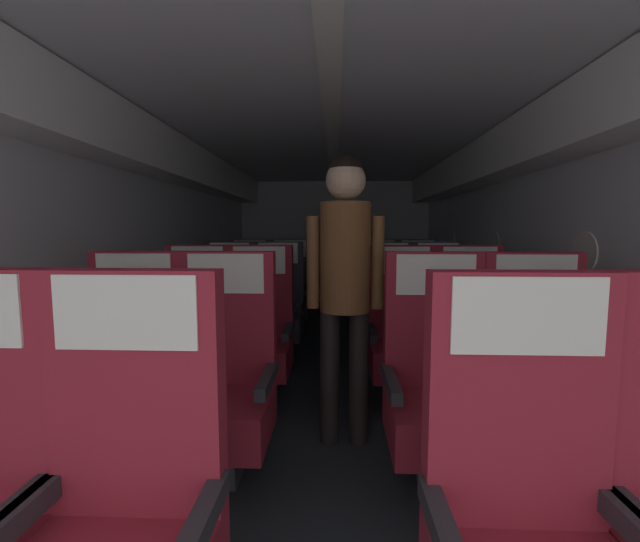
{
  "coord_description": "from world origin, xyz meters",
  "views": [
    {
      "loc": [
        0.04,
        0.32,
        1.22
      ],
      "look_at": [
        -0.15,
        4.78,
        0.78
      ],
      "focal_mm": 22.81,
      "sensor_mm": 36.0,
      "label": 1
    }
  ],
  "objects_px": {
    "seat_a_left_aisle": "(118,528)",
    "seat_c_right_window": "(403,337)",
    "seat_c_left_window": "(196,334)",
    "seat_c_right_aisle": "(471,337)",
    "seat_d_left_aisle": "(277,310)",
    "seat_e_right_window": "(378,295)",
    "seat_b_left_aisle": "(224,384)",
    "seat_d_right_window": "(388,311)",
    "seat_d_right_aisle": "(439,311)",
    "flight_attendant": "(345,269)",
    "seat_e_left_aisle": "(289,294)",
    "seat_e_left_window": "(249,294)",
    "seat_a_right_window": "(533,542)",
    "seat_b_right_aisle": "(539,390)",
    "seat_b_right_window": "(437,389)",
    "seat_c_left_aisle": "(258,335)",
    "seat_d_left_window": "(229,310)",
    "seat_e_right_aisle": "(418,295)",
    "seat_b_left_window": "(130,383)"
  },
  "relations": [
    {
      "from": "seat_a_left_aisle",
      "to": "seat_d_right_aisle",
      "type": "distance_m",
      "value": 3.27
    },
    {
      "from": "seat_a_right_window",
      "to": "seat_e_left_aisle",
      "type": "distance_m",
      "value": 3.98
    },
    {
      "from": "seat_b_right_aisle",
      "to": "seat_d_right_aisle",
      "type": "height_order",
      "value": "same"
    },
    {
      "from": "seat_d_right_window",
      "to": "seat_e_left_aisle",
      "type": "xyz_separation_m",
      "value": [
        -1.05,
        0.96,
        0.0
      ]
    },
    {
      "from": "seat_e_left_aisle",
      "to": "seat_e_left_window",
      "type": "bearing_deg",
      "value": -179.66
    },
    {
      "from": "seat_b_right_aisle",
      "to": "seat_c_right_window",
      "type": "relative_size",
      "value": 1.0
    },
    {
      "from": "seat_a_right_window",
      "to": "seat_c_right_aisle",
      "type": "relative_size",
      "value": 1.0
    },
    {
      "from": "seat_a_right_window",
      "to": "flight_attendant",
      "type": "bearing_deg",
      "value": 108.28
    },
    {
      "from": "seat_b_left_aisle",
      "to": "seat_e_right_window",
      "type": "distance_m",
      "value": 3.04
    },
    {
      "from": "seat_b_left_aisle",
      "to": "seat_c_left_aisle",
      "type": "xyz_separation_m",
      "value": [
        -0.01,
        0.95,
        0.0
      ]
    },
    {
      "from": "seat_b_left_window",
      "to": "seat_e_left_aisle",
      "type": "relative_size",
      "value": 1.0
    },
    {
      "from": "seat_a_right_window",
      "to": "seat_b_right_window",
      "type": "distance_m",
      "value": 0.97
    },
    {
      "from": "seat_a_left_aisle",
      "to": "seat_c_right_aisle",
      "type": "height_order",
      "value": "same"
    },
    {
      "from": "seat_c_right_window",
      "to": "seat_d_left_aisle",
      "type": "distance_m",
      "value": 1.42
    },
    {
      "from": "seat_d_left_window",
      "to": "seat_e_right_window",
      "type": "xyz_separation_m",
      "value": [
        1.53,
        0.97,
        0.0
      ]
    },
    {
      "from": "seat_a_right_window",
      "to": "seat_b_left_window",
      "type": "relative_size",
      "value": 1.0
    },
    {
      "from": "seat_b_right_aisle",
      "to": "seat_d_left_window",
      "type": "distance_m",
      "value": 2.76
    },
    {
      "from": "seat_b_left_aisle",
      "to": "seat_c_left_aisle",
      "type": "bearing_deg",
      "value": 90.63
    },
    {
      "from": "seat_c_right_aisle",
      "to": "seat_d_right_window",
      "type": "distance_m",
      "value": 1.06
    },
    {
      "from": "seat_b_right_window",
      "to": "seat_c_left_aisle",
      "type": "bearing_deg",
      "value": 137.73
    },
    {
      "from": "seat_b_right_aisle",
      "to": "seat_e_left_window",
      "type": "bearing_deg",
      "value": 125.13
    },
    {
      "from": "seat_c_left_aisle",
      "to": "seat_b_right_window",
      "type": "bearing_deg",
      "value": -42.27
    },
    {
      "from": "seat_d_right_aisle",
      "to": "flight_attendant",
      "type": "bearing_deg",
      "value": -120.35
    },
    {
      "from": "seat_b_right_window",
      "to": "seat_e_left_window",
      "type": "bearing_deg",
      "value": 118.11
    },
    {
      "from": "seat_b_right_aisle",
      "to": "flight_attendant",
      "type": "distance_m",
      "value": 1.12
    },
    {
      "from": "seat_d_left_aisle",
      "to": "seat_e_left_window",
      "type": "bearing_deg",
      "value": 116.81
    },
    {
      "from": "seat_e_left_aisle",
      "to": "seat_b_left_window",
      "type": "bearing_deg",
      "value": -99.34
    },
    {
      "from": "seat_d_right_window",
      "to": "seat_d_left_aisle",
      "type": "bearing_deg",
      "value": 179.69
    },
    {
      "from": "seat_d_left_aisle",
      "to": "seat_e_right_window",
      "type": "height_order",
      "value": "same"
    },
    {
      "from": "seat_e_left_aisle",
      "to": "seat_d_left_window",
      "type": "bearing_deg",
      "value": -116.22
    },
    {
      "from": "seat_b_left_aisle",
      "to": "seat_d_right_window",
      "type": "bearing_deg",
      "value": 61.11
    },
    {
      "from": "seat_c_right_aisle",
      "to": "flight_attendant",
      "type": "xyz_separation_m",
      "value": [
        -0.91,
        -0.62,
        0.55
      ]
    },
    {
      "from": "seat_a_left_aisle",
      "to": "seat_c_right_window",
      "type": "bearing_deg",
      "value": 61.72
    },
    {
      "from": "seat_c_left_window",
      "to": "seat_c_right_aisle",
      "type": "relative_size",
      "value": 1.0
    },
    {
      "from": "seat_e_right_aisle",
      "to": "seat_e_right_window",
      "type": "xyz_separation_m",
      "value": [
        -0.47,
        -0.0,
        0.0
      ]
    },
    {
      "from": "seat_e_right_window",
      "to": "flight_attendant",
      "type": "bearing_deg",
      "value": -100.07
    },
    {
      "from": "seat_e_left_window",
      "to": "flight_attendant",
      "type": "bearing_deg",
      "value": -66.53
    },
    {
      "from": "seat_c_right_aisle",
      "to": "flight_attendant",
      "type": "bearing_deg",
      "value": -145.9
    },
    {
      "from": "seat_a_left_aisle",
      "to": "seat_c_left_window",
      "type": "xyz_separation_m",
      "value": [
        -0.48,
        1.94,
        0.0
      ]
    },
    {
      "from": "seat_c_left_window",
      "to": "seat_e_left_window",
      "type": "distance_m",
      "value": 1.9
    },
    {
      "from": "seat_b_right_aisle",
      "to": "seat_d_right_window",
      "type": "height_order",
      "value": "same"
    },
    {
      "from": "seat_c_right_aisle",
      "to": "seat_b_right_window",
      "type": "bearing_deg",
      "value": -116.25
    },
    {
      "from": "seat_b_right_aisle",
      "to": "seat_a_left_aisle",
      "type": "bearing_deg",
      "value": -147.5
    },
    {
      "from": "seat_a_left_aisle",
      "to": "seat_e_left_aisle",
      "type": "bearing_deg",
      "value": 90.07
    },
    {
      "from": "seat_d_right_window",
      "to": "seat_e_right_window",
      "type": "relative_size",
      "value": 1.0
    },
    {
      "from": "seat_e_left_aisle",
      "to": "seat_a_right_window",
      "type": "bearing_deg",
      "value": -74.8
    },
    {
      "from": "seat_b_right_window",
      "to": "seat_d_left_window",
      "type": "bearing_deg",
      "value": 128.67
    },
    {
      "from": "seat_b_right_window",
      "to": "seat_e_left_window",
      "type": "distance_m",
      "value": 3.25
    },
    {
      "from": "seat_d_right_window",
      "to": "seat_e_left_window",
      "type": "xyz_separation_m",
      "value": [
        -1.54,
        0.96,
        0.0
      ]
    },
    {
      "from": "seat_d_right_window",
      "to": "seat_b_left_aisle",
      "type": "bearing_deg",
      "value": -118.89
    }
  ]
}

